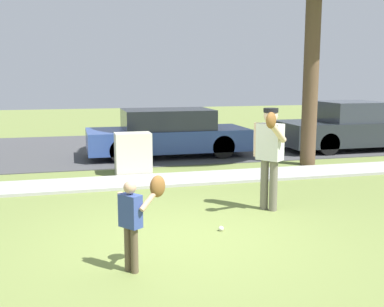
# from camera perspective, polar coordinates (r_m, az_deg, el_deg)

# --- Properties ---
(ground_plane) EXTENTS (48.00, 48.00, 0.00)m
(ground_plane) POSITION_cam_1_polar(r_m,az_deg,el_deg) (10.03, -5.89, -3.67)
(ground_plane) COLOR olive
(sidewalk_strip) EXTENTS (36.00, 1.20, 0.06)m
(sidewalk_strip) POSITION_cam_1_polar(r_m,az_deg,el_deg) (10.12, -5.98, -3.38)
(sidewalk_strip) COLOR #A3A39E
(sidewalk_strip) RESTS_ON ground
(road_surface) EXTENTS (36.00, 6.80, 0.02)m
(road_surface) POSITION_cam_1_polar(r_m,az_deg,el_deg) (15.01, -8.84, 0.68)
(road_surface) COLOR #424244
(road_surface) RESTS_ON ground
(person_adult) EXTENTS (0.56, 0.87, 1.74)m
(person_adult) POSITION_cam_1_polar(r_m,az_deg,el_deg) (7.90, 9.46, 0.73)
(person_adult) COLOR #6B6656
(person_adult) RESTS_ON ground
(person_child) EXTENTS (0.60, 0.33, 1.13)m
(person_child) POSITION_cam_1_polar(r_m,az_deg,el_deg) (5.47, -6.76, -7.04)
(person_child) COLOR brown
(person_child) RESTS_ON ground
(baseball) EXTENTS (0.07, 0.07, 0.07)m
(baseball) POSITION_cam_1_polar(r_m,az_deg,el_deg) (7.01, 3.58, -9.13)
(baseball) COLOR white
(baseball) RESTS_ON ground
(utility_cabinet) EXTENTS (0.82, 0.52, 0.98)m
(utility_cabinet) POSITION_cam_1_polar(r_m,az_deg,el_deg) (10.89, -7.21, -0.04)
(utility_cabinet) COLOR beige
(utility_cabinet) RESTS_ON ground
(parked_wagon_blue) EXTENTS (4.50, 1.80, 1.33)m
(parked_wagon_blue) POSITION_cam_1_polar(r_m,az_deg,el_deg) (13.26, -3.01, 2.48)
(parked_wagon_blue) COLOR #2D478C
(parked_wagon_blue) RESTS_ON road_surface
(parked_pickup_dark) EXTENTS (5.20, 1.95, 1.48)m
(parked_pickup_dark) POSITION_cam_1_polar(r_m,az_deg,el_deg) (15.47, 19.63, 2.98)
(parked_pickup_dark) COLOR #23282D
(parked_pickup_dark) RESTS_ON road_surface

